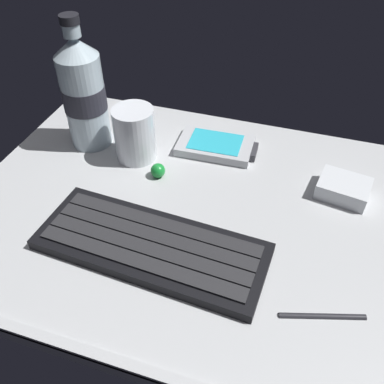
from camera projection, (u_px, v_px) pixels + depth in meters
ground_plane at (191, 214)px, 58.78cm from camera, size 64.00×48.00×2.80cm
keyboard at (151, 246)px, 52.12cm from camera, size 29.62×12.76×1.70cm
handheld_device at (216, 145)px, 68.01cm from camera, size 13.01×8.05×1.50cm
juice_cup at (135, 136)px, 64.51cm from camera, size 6.40×6.40×8.50cm
water_bottle at (84, 93)px, 64.09cm from camera, size 6.73×6.73×20.80cm
charger_block at (343, 188)px, 59.52cm from camera, size 7.83×6.69×2.40cm
trackball_mouse at (158, 170)px, 62.65cm from camera, size 2.20×2.20×2.20cm
stylus_pen at (323, 315)px, 45.43cm from camera, size 9.31×3.37×0.70cm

